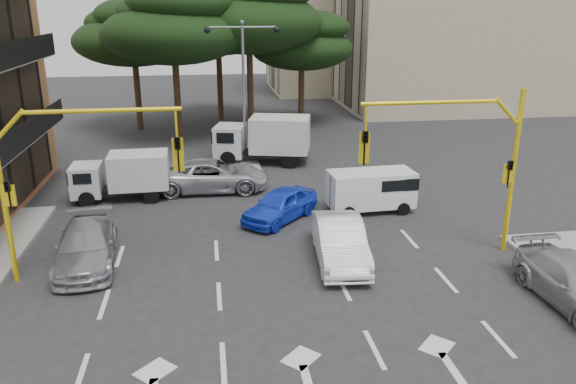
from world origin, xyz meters
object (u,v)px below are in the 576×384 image
at_px(van_white, 371,191).
at_px(signal_mast_right, 468,151).
at_px(street_lamp_center, 243,67).
at_px(signal_mast_left, 59,166).
at_px(car_silver_cross_b, 153,167).
at_px(box_truck_a, 122,177).
at_px(car_blue_compact, 280,205).
at_px(box_truck_b, 263,140).
at_px(car_white_hatch, 340,241).
at_px(car_silver_cross_a, 212,175).
at_px(car_silver_wagon, 86,246).

bearing_deg(van_white, signal_mast_right, 18.80).
bearing_deg(street_lamp_center, signal_mast_left, -115.91).
distance_m(car_silver_cross_b, box_truck_a, 3.17).
xyz_separation_m(car_blue_compact, box_truck_b, (0.23, 9.21, 0.68)).
bearing_deg(van_white, car_white_hatch, -30.82).
bearing_deg(car_white_hatch, car_silver_cross_a, 121.27).
xyz_separation_m(signal_mast_right, street_lamp_center, (-6.80, 14.01, 1.54)).
xyz_separation_m(signal_mast_right, van_white, (-1.94, 4.81, -2.96)).
xyz_separation_m(signal_mast_left, street_lamp_center, (6.80, 14.01, 1.54)).
bearing_deg(car_white_hatch, car_silver_cross_b, 128.82).
bearing_deg(street_lamp_center, car_silver_wagon, -116.65).
height_order(signal_mast_right, car_blue_compact, signal_mast_right).
height_order(van_white, box_truck_b, box_truck_b).
bearing_deg(car_silver_cross_b, box_truck_b, -75.98).
distance_m(signal_mast_left, car_silver_wagon, 3.35).
xyz_separation_m(street_lamp_center, box_truck_b, (1.00, -0.50, -4.08)).
xyz_separation_m(car_silver_wagon, box_truck_a, (0.35, 7.00, 0.40)).
bearing_deg(car_blue_compact, car_silver_wagon, -112.49).
bearing_deg(box_truck_a, car_silver_cross_a, -81.36).
height_order(car_silver_wagon, car_silver_cross_a, car_silver_cross_a).
xyz_separation_m(van_white, box_truck_a, (-11.04, 3.20, 0.17)).
relative_size(signal_mast_right, car_blue_compact, 1.52).
bearing_deg(car_silver_cross_a, box_truck_b, -30.40).
relative_size(van_white, box_truck_a, 0.83).
relative_size(car_white_hatch, car_blue_compact, 1.17).
distance_m(street_lamp_center, car_silver_cross_a, 7.31).
bearing_deg(box_truck_a, car_silver_wagon, 175.68).
bearing_deg(car_silver_wagon, box_truck_a, 81.85).
relative_size(signal_mast_right, van_white, 1.62).
xyz_separation_m(signal_mast_right, car_silver_wagon, (-13.33, 1.01, -3.19)).
height_order(car_white_hatch, box_truck_b, box_truck_b).
relative_size(car_silver_cross_a, van_white, 1.48).
distance_m(street_lamp_center, car_blue_compact, 10.84).
distance_m(signal_mast_right, car_white_hatch, 5.45).
bearing_deg(car_silver_cross_b, car_white_hatch, -155.49).
xyz_separation_m(car_blue_compact, car_silver_cross_a, (-2.77, 4.46, 0.09)).
relative_size(car_silver_cross_a, box_truck_b, 1.00).
xyz_separation_m(signal_mast_right, car_white_hatch, (-4.47, -0.03, -3.12)).
bearing_deg(signal_mast_right, car_silver_wagon, 175.68).
bearing_deg(car_white_hatch, signal_mast_left, -175.16).
xyz_separation_m(signal_mast_left, box_truck_a, (0.63, 8.01, -2.79)).
relative_size(car_white_hatch, car_silver_wagon, 0.97).
distance_m(signal_mast_left, van_white, 12.96).
bearing_deg(signal_mast_left, car_white_hatch, -0.18).
xyz_separation_m(street_lamp_center, car_blue_compact, (0.77, -9.71, -4.75)).
xyz_separation_m(van_white, box_truck_b, (-3.87, 8.70, 0.42)).
bearing_deg(box_truck_a, car_white_hatch, -134.84).
bearing_deg(car_silver_wagon, car_silver_cross_b, 75.95).
xyz_separation_m(car_silver_cross_a, car_silver_cross_b, (-3.00, 2.17, -0.05)).
height_order(car_white_hatch, car_silver_wagon, car_white_hatch).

